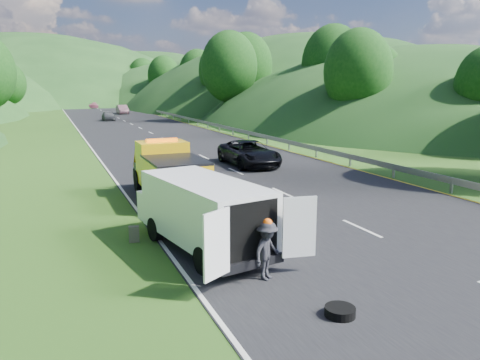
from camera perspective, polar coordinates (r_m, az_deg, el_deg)
name	(u,v)px	position (r m, az deg, el deg)	size (l,w,h in m)	color
ground	(261,223)	(17.29, 2.56, -5.28)	(320.00, 320.00, 0.00)	#38661E
road_surface	(140,128)	(56.12, -12.06, 6.20)	(14.00, 200.00, 0.02)	black
guardrail	(174,119)	(69.86, -8.01, 7.34)	(0.06, 140.00, 1.52)	gray
tree_line_right	(236,114)	(80.93, -0.54, 8.01)	(14.00, 140.00, 14.00)	#205117
hills_backdrop	(94,101)	(150.39, -17.40, 9.13)	(201.00, 288.60, 44.00)	#2D5B23
tow_truck	(169,171)	(20.90, -8.71, 1.11)	(2.30, 6.00, 2.57)	black
white_van	(202,210)	(14.29, -4.65, -3.71)	(3.75, 6.58, 2.21)	black
woman	(166,232)	(16.51, -9.05, -6.23)	(0.64, 0.47, 1.77)	silver
child	(228,236)	(15.84, -1.51, -6.85)	(0.52, 0.40, 1.06)	tan
worker	(267,279)	(12.52, 3.30, -12.02)	(1.00, 0.58, 1.55)	black
suitcase	(134,234)	(15.58, -12.79, -6.45)	(0.33, 0.18, 0.53)	#51503D
spare_tire	(340,316)	(10.93, 12.07, -15.96)	(0.68, 0.68, 0.20)	black
passing_suv	(249,166)	(29.45, 1.10, 1.77)	(2.56, 5.56, 1.55)	black
dist_car_a	(109,121)	(69.16, -15.73, 6.98)	(1.57, 3.90, 1.33)	#4C4D51
dist_car_b	(123,114)	(84.24, -14.12, 7.81)	(1.61, 4.62, 1.52)	#6E4953
dist_car_c	(93,108)	(107.10, -17.48, 8.36)	(1.99, 4.90, 1.42)	#974B63
dist_car_d	(80,105)	(126.82, -18.92, 8.68)	(1.57, 3.90, 1.33)	#3A4D75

